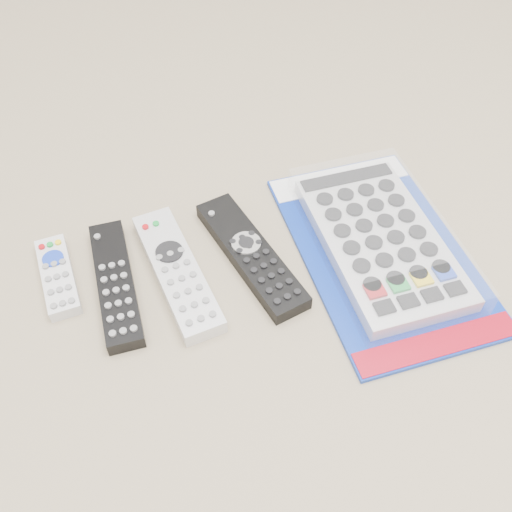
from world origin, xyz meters
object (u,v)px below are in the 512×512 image
object	(u,v)px
remote_small_grey	(58,276)
remote_silver_dvd	(177,272)
remote_slim_black	(116,283)
remote_large_black	(251,254)
jumbo_remote_packaged	(381,240)

from	to	relation	value
remote_small_grey	remote_silver_dvd	xyz separation A→B (m)	(0.15, -0.04, 0.00)
remote_silver_dvd	remote_slim_black	bearing A→B (deg)	168.84
remote_large_black	jumbo_remote_packaged	size ratio (longest dim) A/B	0.63
remote_small_grey	remote_large_black	world-z (taller)	remote_large_black
remote_small_grey	jumbo_remote_packaged	size ratio (longest dim) A/B	0.37
remote_large_black	jumbo_remote_packaged	xyz separation A→B (m)	(0.17, -0.04, 0.01)
remote_small_grey	remote_slim_black	world-z (taller)	remote_slim_black
remote_slim_black	jumbo_remote_packaged	xyz separation A→B (m)	(0.36, -0.05, 0.01)
remote_slim_black	remote_silver_dvd	distance (m)	0.08
remote_small_grey	remote_slim_black	xyz separation A→B (m)	(0.07, -0.04, 0.00)
remote_small_grey	remote_large_black	bearing A→B (deg)	-13.64
remote_slim_black	remote_large_black	bearing A→B (deg)	-1.01
remote_silver_dvd	remote_large_black	xyz separation A→B (m)	(0.10, -0.00, -0.00)
remote_large_black	remote_slim_black	bearing A→B (deg)	165.26
remote_small_grey	jumbo_remote_packaged	bearing A→B (deg)	-14.50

